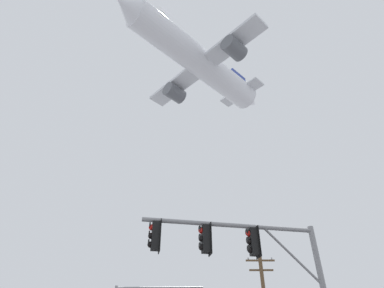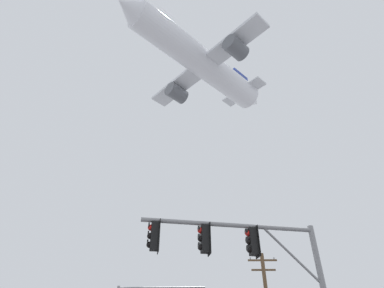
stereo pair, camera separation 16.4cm
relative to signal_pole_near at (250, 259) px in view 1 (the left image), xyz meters
name	(u,v)px [view 1 (the left image)]	position (x,y,z in m)	size (l,w,h in m)	color
signal_pole_near	(250,259)	(0.00, 0.00, 0.00)	(6.08, 1.37, 5.62)	gray
airplane	(200,62)	(-0.83, 23.36, 36.00)	(24.27, 23.71, 8.24)	white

